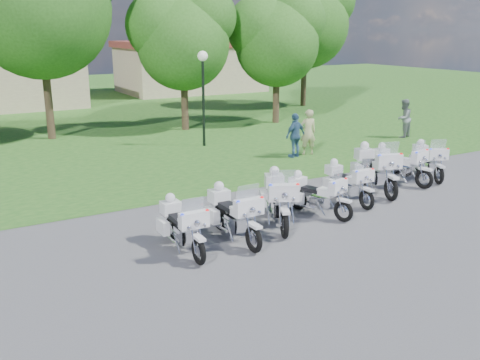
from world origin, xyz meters
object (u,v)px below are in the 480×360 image
motorcycle_4 (347,182)px  motorcycle_7 (428,160)px  motorcycle_1 (233,213)px  bystander_c (295,136)px  lamp_post (203,75)px  bystander_a (308,132)px  motorcycle_2 (278,198)px  bystander_b (404,119)px  motorcycle_6 (399,164)px  motorcycle_0 (182,225)px  motorcycle_5 (375,168)px  motorcycle_3 (317,194)px

motorcycle_4 → motorcycle_7: 4.33m
motorcycle_1 → bystander_c: 9.07m
lamp_post → bystander_a: lamp_post is taller
motorcycle_1 → motorcycle_2: bearing=-167.3°
motorcycle_7 → bystander_b: 7.23m
motorcycle_6 → motorcycle_7: motorcycle_6 is taller
motorcycle_4 → lamp_post: size_ratio=0.52×
motorcycle_2 → motorcycle_7: (7.12, 1.29, -0.08)m
motorcycle_0 → bystander_a: 10.72m
motorcycle_5 → bystander_c: bearing=-79.1°
motorcycle_2 → motorcycle_7: 7.24m
motorcycle_6 → lamp_post: size_ratio=0.55×
motorcycle_3 → lamp_post: size_ratio=0.50×
motorcycle_3 → motorcycle_7: motorcycle_7 is taller
motorcycle_0 → motorcycle_3: 4.29m
motorcycle_2 → bystander_c: size_ratio=1.30×
bystander_c → motorcycle_7: bearing=102.3°
motorcycle_1 → motorcycle_2: 1.60m
motorcycle_7 → bystander_c: size_ratio=1.15×
motorcycle_4 → motorcycle_7: (4.27, 0.73, 0.02)m
motorcycle_2 → motorcycle_6: (5.72, 1.28, -0.05)m
motorcycle_2 → motorcycle_6: motorcycle_2 is taller
motorcycle_5 → bystander_a: bystander_a is taller
motorcycle_4 → bystander_c: bystander_c is taller
motorcycle_2 → lamp_post: size_ratio=0.56×
motorcycle_0 → motorcycle_6: (8.66, 1.66, 0.03)m
motorcycle_2 → bystander_c: 7.76m
motorcycle_4 → motorcycle_5: bearing=-162.4°
motorcycle_1 → motorcycle_3: motorcycle_1 is taller
motorcycle_3 → motorcycle_4: motorcycle_4 is taller
motorcycle_5 → bystander_a: (1.21, 5.16, 0.20)m
motorcycle_6 → lamp_post: bearing=-81.3°
motorcycle_0 → motorcycle_1: motorcycle_1 is taller
motorcycle_4 → motorcycle_5: 1.56m
motorcycle_0 → motorcycle_4: 5.87m
motorcycle_4 → lamp_post: 9.62m
motorcycle_3 → bystander_c: (3.53, 5.98, 0.30)m
motorcycle_2 → lamp_post: (2.64, 9.85, 2.41)m
motorcycle_1 → lamp_post: size_ratio=0.57×
motorcycle_5 → lamp_post: size_ratio=0.62×
bystander_a → motorcycle_1: bearing=57.2°
bystander_b → bystander_c: 6.92m
motorcycle_1 → lamp_post: lamp_post is taller
motorcycle_4 → motorcycle_6: (2.87, 0.72, 0.04)m
motorcycle_7 → lamp_post: bearing=-38.1°
motorcycle_2 → bystander_b: 13.59m
motorcycle_0 → motorcycle_2: (2.94, 0.38, 0.09)m
motorcycle_4 → motorcycle_6: motorcycle_6 is taller
bystander_b → lamp_post: bearing=-35.6°
motorcycle_6 → bystander_c: 4.85m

